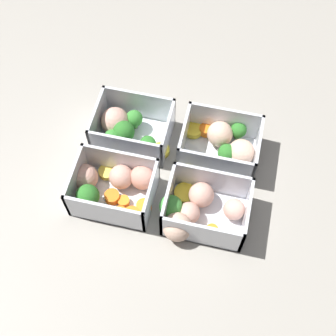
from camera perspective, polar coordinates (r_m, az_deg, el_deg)
The scene contains 5 objects.
ground_plane at distance 0.83m, azimuth 0.00°, elevation -0.83°, with size 4.00×4.00×0.00m, color gray.
container_near_left at distance 0.83m, azimuth 6.72°, elevation 2.82°, with size 0.15×0.12×0.07m.
container_near_right at distance 0.85m, azimuth -4.96°, elevation 4.82°, with size 0.14×0.10×0.07m.
container_far_left at distance 0.77m, azimuth 3.55°, elevation -5.17°, with size 0.14×0.13×0.07m.
container_far_right at distance 0.79m, azimuth -6.82°, elevation -2.19°, with size 0.15×0.11×0.07m.
Camera 1 is at (-0.09, 0.38, 0.73)m, focal length 50.00 mm.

